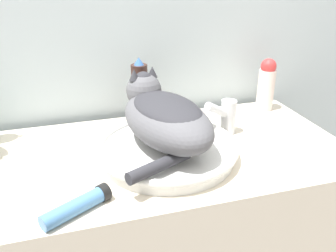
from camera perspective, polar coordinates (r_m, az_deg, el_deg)
The scene contains 7 objects.
wall_back at distance 1.13m, azimuth -7.61°, elevation 18.49°, with size 8.00×0.05×2.40m.
sink_basin at distance 0.91m, azimuth -0.19°, elevation -3.73°, with size 0.36×0.36×0.04m.
cat at distance 0.88m, azimuth -0.67°, elevation 1.73°, with size 0.26×0.35×0.16m.
faucet at distance 1.03m, azimuth 9.29°, elevation 1.68°, with size 0.11×0.07×0.12m.
hairspray_can_black at distance 1.07m, azimuth -4.52°, elevation 5.15°, with size 0.05×0.05×0.21m.
lotion_bottle_white at distance 1.23m, azimuth 15.49°, elevation 6.42°, with size 0.06×0.06×0.18m.
cream_tube at distance 0.75m, azimuth -14.29°, elevation -12.31°, with size 0.15×0.11×0.04m.
Camera 1 is at (-0.18, -0.55, 1.32)m, focal length 38.00 mm.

